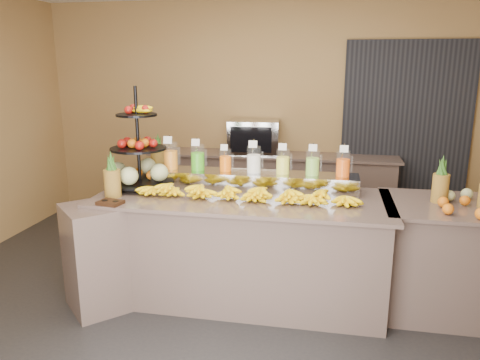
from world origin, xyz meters
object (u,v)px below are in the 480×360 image
(condiment_caddy, at_px, (110,203))
(oven_warmer, at_px, (254,137))
(banana_heap, at_px, (245,191))
(fruit_stand, at_px, (144,162))
(pitcher_tray, at_px, (254,180))
(right_fruit_pile, at_px, (463,199))

(condiment_caddy, xyz_separation_m, oven_warmer, (0.78, 2.37, 0.19))
(banana_heap, distance_m, fruit_stand, 1.02)
(banana_heap, height_order, oven_warmer, oven_warmer)
(condiment_caddy, bearing_deg, pitcher_tray, 33.68)
(banana_heap, height_order, fruit_stand, fruit_stand)
(pitcher_tray, xyz_separation_m, fruit_stand, (-0.99, -0.13, 0.16))
(fruit_stand, height_order, condiment_caddy, fruit_stand)
(fruit_stand, height_order, oven_warmer, fruit_stand)
(pitcher_tray, distance_m, banana_heap, 0.34)
(right_fruit_pile, bearing_deg, fruit_stand, 176.82)
(banana_heap, height_order, right_fruit_pile, right_fruit_pile)
(pitcher_tray, height_order, fruit_stand, fruit_stand)
(banana_heap, bearing_deg, oven_warmer, 97.36)
(fruit_stand, distance_m, condiment_caddy, 0.62)
(fruit_stand, relative_size, oven_warmer, 1.47)
(condiment_caddy, distance_m, right_fruit_pile, 2.79)
(condiment_caddy, distance_m, oven_warmer, 2.50)
(fruit_stand, bearing_deg, banana_heap, 4.46)
(right_fruit_pile, distance_m, oven_warmer, 2.77)
(banana_heap, xyz_separation_m, fruit_stand, (-0.98, 0.22, 0.16))
(pitcher_tray, bearing_deg, banana_heap, -92.47)
(right_fruit_pile, xyz_separation_m, oven_warmer, (-1.97, 1.95, 0.13))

